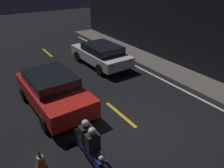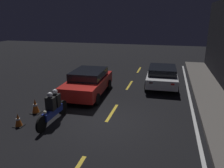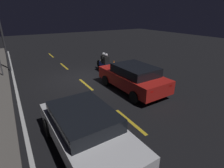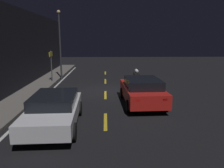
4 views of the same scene
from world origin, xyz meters
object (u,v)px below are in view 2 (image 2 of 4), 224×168
Objects in this scene: sedan_white at (162,75)px; traffic_cone_near at (35,106)px; traffic_cone_mid at (18,120)px; taxi_red at (88,82)px; motorcycle at (53,108)px.

sedan_white is 8.07m from traffic_cone_near.
traffic_cone_near is 1.35m from traffic_cone_mid.
traffic_cone_near is at bearing 134.96° from sedan_white.
sedan_white is at bearing 123.66° from taxi_red.
sedan_white is at bearing 143.11° from traffic_cone_mid.
sedan_white reaches higher than traffic_cone_mid.
traffic_cone_near is at bearing -114.25° from motorcycle.
traffic_cone_mid is at bearing 3.47° from traffic_cone_near.
taxi_red is 1.78× the size of motorcycle.
motorcycle reaches higher than traffic_cone_near.
traffic_cone_near reaches higher than traffic_cone_mid.
sedan_white is 1.78× the size of motorcycle.
traffic_cone_near is 1.24× the size of traffic_cone_mid.
traffic_cone_mid is at bearing 141.15° from sedan_white.
motorcycle reaches higher than sedan_white.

